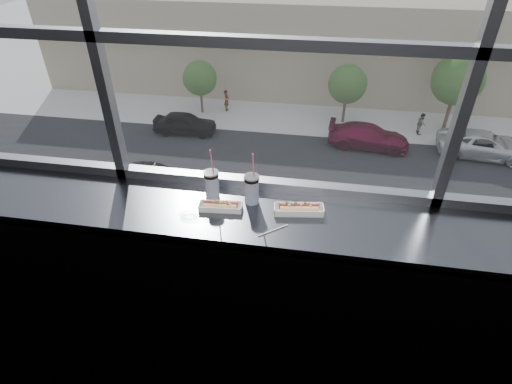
% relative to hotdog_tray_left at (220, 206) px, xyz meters
% --- Properties ---
extents(wall_back_lower, '(6.00, 0.00, 6.00)m').
position_rel_hotdog_tray_left_xyz_m(wall_back_lower, '(0.26, 0.27, -0.58)').
color(wall_back_lower, black).
rests_on(wall_back_lower, ground).
extents(counter, '(6.00, 0.55, 0.06)m').
position_rel_hotdog_tray_left_xyz_m(counter, '(0.26, -0.00, -0.06)').
color(counter, '#4D4F54').
rests_on(counter, ground).
extents(counter_fascia, '(6.00, 0.04, 1.04)m').
position_rel_hotdog_tray_left_xyz_m(counter_fascia, '(0.26, -0.26, -0.58)').
color(counter_fascia, '#4D4F54').
rests_on(counter_fascia, ground).
extents(hotdog_tray_left, '(0.26, 0.10, 0.06)m').
position_rel_hotdog_tray_left_xyz_m(hotdog_tray_left, '(0.00, 0.00, 0.00)').
color(hotdog_tray_left, white).
rests_on(hotdog_tray_left, counter).
extents(hotdog_tray_right, '(0.30, 0.14, 0.07)m').
position_rel_hotdog_tray_left_xyz_m(hotdog_tray_right, '(0.46, 0.05, 0.00)').
color(hotdog_tray_right, white).
rests_on(hotdog_tray_right, counter).
extents(soda_cup_left, '(0.09, 0.09, 0.34)m').
position_rel_hotdog_tray_left_xyz_m(soda_cup_left, '(-0.08, 0.12, 0.08)').
color(soda_cup_left, white).
rests_on(soda_cup_left, counter).
extents(soda_cup_right, '(0.10, 0.10, 0.35)m').
position_rel_hotdog_tray_left_xyz_m(soda_cup_right, '(0.17, 0.11, 0.08)').
color(soda_cup_right, white).
rests_on(soda_cup_right, counter).
extents(loose_straw, '(0.15, 0.13, 0.01)m').
position_rel_hotdog_tray_left_xyz_m(loose_straw, '(0.33, -0.14, -0.02)').
color(loose_straw, white).
rests_on(loose_straw, counter).
extents(wrapper, '(0.11, 0.08, 0.03)m').
position_rel_hotdog_tray_left_xyz_m(wrapper, '(-0.16, -0.10, -0.01)').
color(wrapper, silver).
rests_on(wrapper, counter).
extents(plaza_ground, '(120.00, 120.00, 0.00)m').
position_rel_hotdog_tray_left_xyz_m(plaza_ground, '(0.26, 43.77, -12.13)').
color(plaza_ground, beige).
rests_on(plaza_ground, ground).
extents(plaza_near, '(50.00, 14.00, 0.04)m').
position_rel_hotdog_tray_left_xyz_m(plaza_near, '(0.26, 7.27, -12.11)').
color(plaza_near, beige).
rests_on(plaza_near, plaza_ground).
extents(street_asphalt, '(80.00, 10.00, 0.06)m').
position_rel_hotdog_tray_left_xyz_m(street_asphalt, '(0.26, 20.27, -12.10)').
color(street_asphalt, black).
rests_on(street_asphalt, plaza_ground).
extents(far_sidewalk, '(80.00, 6.00, 0.04)m').
position_rel_hotdog_tray_left_xyz_m(far_sidewalk, '(0.26, 28.27, -12.11)').
color(far_sidewalk, beige).
rests_on(far_sidewalk, plaza_ground).
extents(far_building, '(50.00, 14.00, 8.00)m').
position_rel_hotdog_tray_left_xyz_m(far_building, '(0.26, 38.27, -8.13)').
color(far_building, tan).
rests_on(far_building, plaza_ground).
extents(car_far_a, '(2.92, 6.44, 2.11)m').
position_rel_hotdog_tray_left_xyz_m(car_far_a, '(-9.25, 24.27, -11.01)').
color(car_far_a, black).
rests_on(car_far_a, street_asphalt).
extents(car_near_b, '(3.10, 6.70, 2.19)m').
position_rel_hotdog_tray_left_xyz_m(car_near_b, '(-8.56, 16.27, -10.97)').
color(car_near_b, black).
rests_on(car_near_b, street_asphalt).
extents(car_far_c, '(3.41, 6.86, 2.20)m').
position_rel_hotdog_tray_left_xyz_m(car_far_c, '(11.70, 24.27, -10.96)').
color(car_far_c, silver).
rests_on(car_far_c, street_asphalt).
extents(car_near_d, '(2.83, 5.72, 1.84)m').
position_rel_hotdog_tray_left_xyz_m(car_near_d, '(8.73, 16.27, -11.14)').
color(car_near_d, silver).
rests_on(car_near_d, street_asphalt).
extents(car_near_c, '(2.86, 5.84, 1.88)m').
position_rel_hotdog_tray_left_xyz_m(car_near_c, '(-0.19, 16.27, -11.12)').
color(car_near_c, '#952C00').
rests_on(car_near_c, street_asphalt).
extents(car_far_b, '(3.26, 6.69, 2.16)m').
position_rel_hotdog_tray_left_xyz_m(car_far_b, '(4.13, 24.27, -10.99)').
color(car_far_b, maroon).
rests_on(car_far_b, street_asphalt).
extents(pedestrian_d, '(0.64, 0.85, 1.91)m').
position_rel_hotdog_tray_left_xyz_m(pedestrian_d, '(8.15, 27.17, -11.13)').
color(pedestrian_d, '#66605B').
rests_on(pedestrian_d, far_sidewalk).
extents(pedestrian_a, '(0.70, 0.93, 2.10)m').
position_rel_hotdog_tray_left_xyz_m(pedestrian_a, '(-7.13, 28.97, -11.04)').
color(pedestrian_a, '#66605B').
rests_on(pedestrian_a, far_sidewalk).
extents(tree_left, '(2.75, 2.75, 4.29)m').
position_rel_hotdog_tray_left_xyz_m(tree_left, '(-9.08, 28.27, -9.21)').
color(tree_left, '#47382B').
rests_on(tree_left, far_sidewalk).
extents(tree_center, '(2.92, 2.92, 4.57)m').
position_rel_hotdog_tray_left_xyz_m(tree_center, '(2.47, 28.27, -9.03)').
color(tree_center, '#47382B').
rests_on(tree_center, far_sidewalk).
extents(tree_right, '(3.66, 3.66, 5.71)m').
position_rel_hotdog_tray_left_xyz_m(tree_right, '(10.14, 28.27, -8.25)').
color(tree_right, '#47382B').
rests_on(tree_right, far_sidewalk).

